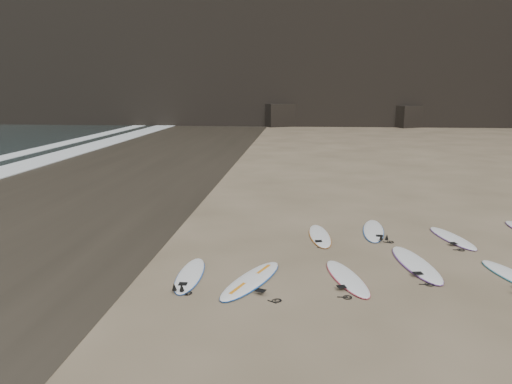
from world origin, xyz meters
TOP-DOWN VIEW (x-y plane):
  - ground at (0.00, 0.00)m, footprint 240.00×240.00m
  - wet_sand at (-13.00, 10.00)m, footprint 12.00×200.00m
  - surfboard_0 at (-4.36, -1.00)m, footprint 1.52×2.64m
  - surfboard_1 at (-2.22, -0.66)m, footprint 1.15×2.39m
  - surfboard_2 at (-0.46, 0.39)m, footprint 1.10×2.78m
  - surfboard_5 at (-2.71, 2.57)m, footprint 0.76×2.35m
  - surfboard_6 at (-1.08, 3.26)m, footprint 0.86×2.49m
  - surfboard_7 at (1.07, 2.69)m, footprint 1.10×2.36m
  - surfboard_11 at (-5.80, -0.80)m, footprint 0.60×2.27m

SIDE VIEW (x-z plane):
  - ground at x=0.00m, z-range 0.00..0.00m
  - wet_sand at x=-13.00m, z-range 0.00..0.01m
  - surfboard_11 at x=-5.80m, z-range 0.00..0.08m
  - surfboard_7 at x=1.07m, z-range 0.00..0.08m
  - surfboard_5 at x=-2.71m, z-range 0.00..0.08m
  - surfboard_1 at x=-2.22m, z-range 0.00..0.08m
  - surfboard_6 at x=-1.08m, z-range 0.00..0.09m
  - surfboard_0 at x=-4.36m, z-range 0.00..0.09m
  - surfboard_2 at x=-0.46m, z-range 0.00..0.10m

